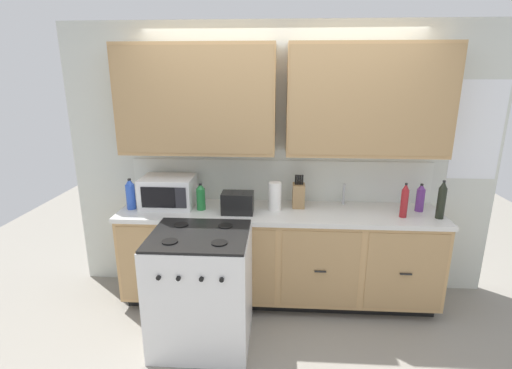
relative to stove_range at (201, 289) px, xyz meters
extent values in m
plane|color=gray|center=(0.61, 0.33, -0.47)|extent=(8.00, 8.00, 0.00)
cube|color=silver|center=(0.61, 0.96, 0.82)|extent=(4.08, 0.05, 2.57)
cube|color=silver|center=(0.61, 0.93, 0.65)|extent=(2.88, 0.01, 0.40)
cube|color=tan|center=(-0.14, 0.76, 1.42)|extent=(1.39, 0.34, 0.95)
cube|color=#A58052|center=(-0.14, 0.59, 1.42)|extent=(1.36, 0.01, 0.89)
cube|color=tan|center=(1.35, 0.76, 1.42)|extent=(1.39, 0.34, 0.95)
cube|color=#A58052|center=(1.35, 0.59, 1.42)|extent=(1.36, 0.01, 0.89)
cube|color=white|center=(2.40, 0.93, 1.15)|extent=(0.44, 0.01, 0.90)
cube|color=black|center=(0.61, 0.66, -0.42)|extent=(2.82, 0.48, 0.10)
cube|color=tan|center=(0.61, 0.63, 0.02)|extent=(2.88, 0.60, 0.78)
cube|color=#A88354|center=(-0.47, 0.33, 0.02)|extent=(0.66, 0.01, 0.71)
cube|color=black|center=(-0.47, 0.31, 0.01)|extent=(0.10, 0.01, 0.01)
cube|color=#A88354|center=(0.25, 0.33, 0.02)|extent=(0.66, 0.01, 0.71)
cube|color=black|center=(0.25, 0.31, 0.01)|extent=(0.10, 0.01, 0.01)
cube|color=#A88354|center=(0.97, 0.33, 0.02)|extent=(0.66, 0.01, 0.71)
cube|color=black|center=(0.97, 0.31, 0.01)|extent=(0.10, 0.01, 0.01)
cube|color=#A88354|center=(1.69, 0.33, 0.02)|extent=(0.66, 0.01, 0.71)
cube|color=black|center=(1.69, 0.31, 0.01)|extent=(0.10, 0.01, 0.01)
cube|color=silver|center=(0.61, 0.63, 0.43)|extent=(2.91, 0.63, 0.04)
cube|color=#A8AAAF|center=(1.21, 0.66, 0.43)|extent=(0.56, 0.38, 0.02)
cube|color=white|center=(0.00, 0.00, -0.01)|extent=(0.76, 0.66, 0.92)
cube|color=black|center=(0.00, 0.00, 0.46)|extent=(0.74, 0.65, 0.02)
cylinder|color=black|center=(-0.18, -0.16, 0.47)|extent=(0.12, 0.12, 0.01)
cylinder|color=black|center=(0.18, -0.16, 0.47)|extent=(0.12, 0.12, 0.01)
cylinder|color=black|center=(-0.18, 0.16, 0.47)|extent=(0.12, 0.12, 0.01)
cylinder|color=black|center=(0.18, 0.16, 0.47)|extent=(0.12, 0.12, 0.01)
cylinder|color=black|center=(-0.22, -0.34, 0.28)|extent=(0.03, 0.02, 0.03)
cylinder|color=black|center=(-0.08, -0.34, 0.28)|extent=(0.03, 0.02, 0.03)
cylinder|color=black|center=(0.08, -0.34, 0.28)|extent=(0.03, 0.02, 0.03)
cylinder|color=black|center=(0.22, -0.34, 0.28)|extent=(0.03, 0.02, 0.03)
cube|color=white|center=(-0.43, 0.69, 0.59)|extent=(0.48, 0.36, 0.28)
cube|color=black|center=(-0.47, 0.51, 0.59)|extent=(0.31, 0.01, 0.19)
cube|color=#28282D|center=(-0.27, 0.51, 0.59)|extent=(0.10, 0.01, 0.19)
cube|color=black|center=(0.24, 0.54, 0.54)|extent=(0.28, 0.18, 0.19)
cube|color=black|center=(0.19, 0.54, 0.63)|extent=(0.02, 0.13, 0.01)
cube|color=black|center=(0.29, 0.54, 0.63)|extent=(0.02, 0.13, 0.01)
cube|color=#9C794E|center=(0.78, 0.74, 0.56)|extent=(0.11, 0.14, 0.22)
cylinder|color=black|center=(0.75, 0.73, 0.71)|extent=(0.02, 0.02, 0.09)
cylinder|color=black|center=(0.77, 0.73, 0.71)|extent=(0.02, 0.02, 0.09)
cylinder|color=black|center=(0.79, 0.73, 0.71)|extent=(0.02, 0.02, 0.09)
cylinder|color=black|center=(0.81, 0.73, 0.71)|extent=(0.02, 0.02, 0.09)
cylinder|color=#B2B5BA|center=(1.21, 0.84, 0.55)|extent=(0.02, 0.02, 0.20)
cylinder|color=white|center=(0.57, 0.64, 0.58)|extent=(0.12, 0.12, 0.26)
cylinder|color=black|center=(1.98, 0.52, 0.58)|extent=(0.07, 0.07, 0.27)
cone|color=black|center=(1.98, 0.52, 0.75)|extent=(0.06, 0.06, 0.07)
cylinder|color=black|center=(1.98, 0.52, 0.77)|extent=(0.02, 0.02, 0.02)
cylinder|color=maroon|center=(1.68, 0.53, 0.57)|extent=(0.06, 0.06, 0.24)
cone|color=maroon|center=(1.68, 0.53, 0.72)|extent=(0.06, 0.06, 0.06)
cylinder|color=black|center=(1.68, 0.53, 0.74)|extent=(0.02, 0.02, 0.02)
cylinder|color=#663384|center=(1.87, 0.69, 0.55)|extent=(0.07, 0.07, 0.20)
cone|color=#663384|center=(1.87, 0.69, 0.68)|extent=(0.07, 0.07, 0.05)
cylinder|color=black|center=(1.87, 0.69, 0.69)|extent=(0.03, 0.03, 0.02)
cylinder|color=#237A38|center=(-0.11, 0.61, 0.54)|extent=(0.08, 0.08, 0.20)
cone|color=#237A38|center=(-0.11, 0.61, 0.67)|extent=(0.07, 0.07, 0.05)
cylinder|color=black|center=(-0.11, 0.61, 0.68)|extent=(0.03, 0.03, 0.02)
cylinder|color=blue|center=(-0.75, 0.59, 0.56)|extent=(0.08, 0.08, 0.23)
cone|color=blue|center=(-0.75, 0.59, 0.70)|extent=(0.08, 0.08, 0.06)
cylinder|color=black|center=(-0.75, 0.59, 0.72)|extent=(0.03, 0.03, 0.02)
camera|label=1|loc=(0.60, -2.63, 1.63)|focal=26.62mm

